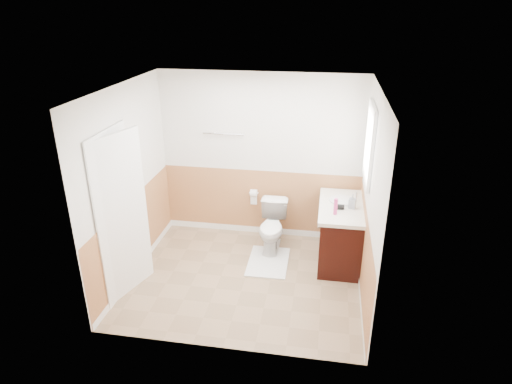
% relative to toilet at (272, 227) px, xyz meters
% --- Properties ---
extents(floor, '(3.00, 3.00, 0.00)m').
position_rel_toilet_xyz_m(floor, '(-0.24, -0.82, -0.35)').
color(floor, '#8C7051').
rests_on(floor, ground).
extents(ceiling, '(3.00, 3.00, 0.00)m').
position_rel_toilet_xyz_m(ceiling, '(-0.24, -0.82, 2.15)').
color(ceiling, white).
rests_on(ceiling, floor).
extents(wall_back, '(3.00, 0.00, 3.00)m').
position_rel_toilet_xyz_m(wall_back, '(-0.24, 0.48, 0.90)').
color(wall_back, silver).
rests_on(wall_back, floor).
extents(wall_front, '(3.00, 0.00, 3.00)m').
position_rel_toilet_xyz_m(wall_front, '(-0.24, -2.12, 0.90)').
color(wall_front, silver).
rests_on(wall_front, floor).
extents(wall_left, '(0.00, 3.00, 3.00)m').
position_rel_toilet_xyz_m(wall_left, '(-1.74, -0.82, 0.90)').
color(wall_left, silver).
rests_on(wall_left, floor).
extents(wall_right, '(0.00, 3.00, 3.00)m').
position_rel_toilet_xyz_m(wall_right, '(1.26, -0.82, 0.90)').
color(wall_right, silver).
rests_on(wall_right, floor).
extents(wainscot_back, '(3.00, 0.00, 3.00)m').
position_rel_toilet_xyz_m(wainscot_back, '(-0.24, 0.47, 0.15)').
color(wainscot_back, '#C17D4D').
rests_on(wainscot_back, floor).
extents(wainscot_front, '(3.00, 0.00, 3.00)m').
position_rel_toilet_xyz_m(wainscot_front, '(-0.24, -2.11, 0.15)').
color(wainscot_front, '#C17D4D').
rests_on(wainscot_front, floor).
extents(wainscot_left, '(0.00, 2.60, 2.60)m').
position_rel_toilet_xyz_m(wainscot_left, '(-1.73, -0.82, 0.15)').
color(wainscot_left, '#C17D4D').
rests_on(wainscot_left, floor).
extents(wainscot_right, '(0.00, 2.60, 2.60)m').
position_rel_toilet_xyz_m(wainscot_right, '(1.24, -0.82, 0.15)').
color(wainscot_right, '#C17D4D').
rests_on(wainscot_right, floor).
extents(toilet, '(0.41, 0.70, 0.71)m').
position_rel_toilet_xyz_m(toilet, '(0.00, 0.00, 0.00)').
color(toilet, white).
rests_on(toilet, floor).
extents(bath_mat, '(0.56, 0.81, 0.02)m').
position_rel_toilet_xyz_m(bath_mat, '(0.00, -0.39, -0.34)').
color(bath_mat, white).
rests_on(bath_mat, floor).
extents(vanity_cabinet, '(0.55, 1.10, 0.80)m').
position_rel_toilet_xyz_m(vanity_cabinet, '(0.97, -0.15, 0.05)').
color(vanity_cabinet, black).
rests_on(vanity_cabinet, floor).
extents(vanity_knob_left, '(0.03, 0.03, 0.03)m').
position_rel_toilet_xyz_m(vanity_knob_left, '(0.67, -0.25, 0.20)').
color(vanity_knob_left, silver).
rests_on(vanity_knob_left, vanity_cabinet).
extents(vanity_knob_right, '(0.03, 0.03, 0.03)m').
position_rel_toilet_xyz_m(vanity_knob_right, '(0.67, -0.05, 0.20)').
color(vanity_knob_right, silver).
rests_on(vanity_knob_right, vanity_cabinet).
extents(countertop, '(0.60, 1.15, 0.05)m').
position_rel_toilet_xyz_m(countertop, '(0.96, -0.15, 0.47)').
color(countertop, silver).
rests_on(countertop, vanity_cabinet).
extents(sink_basin, '(0.36, 0.36, 0.02)m').
position_rel_toilet_xyz_m(sink_basin, '(0.97, 0.00, 0.51)').
color(sink_basin, silver).
rests_on(sink_basin, countertop).
extents(faucet, '(0.02, 0.02, 0.14)m').
position_rel_toilet_xyz_m(faucet, '(1.15, 0.00, 0.57)').
color(faucet, '#B3B4BA').
rests_on(faucet, countertop).
extents(lotion_bottle, '(0.05, 0.05, 0.22)m').
position_rel_toilet_xyz_m(lotion_bottle, '(0.87, -0.43, 0.61)').
color(lotion_bottle, '#CE357F').
rests_on(lotion_bottle, countertop).
extents(soap_dispenser, '(0.11, 0.11, 0.20)m').
position_rel_toilet_xyz_m(soap_dispenser, '(1.09, -0.21, 0.59)').
color(soap_dispenser, gray).
rests_on(soap_dispenser, countertop).
extents(hair_dryer_body, '(0.14, 0.07, 0.07)m').
position_rel_toilet_xyz_m(hair_dryer_body, '(0.92, -0.27, 0.53)').
color(hair_dryer_body, black).
rests_on(hair_dryer_body, countertop).
extents(hair_dryer_handle, '(0.03, 0.03, 0.07)m').
position_rel_toilet_xyz_m(hair_dryer_handle, '(0.89, -0.28, 0.50)').
color(hair_dryer_handle, black).
rests_on(hair_dryer_handle, countertop).
extents(mirror_panel, '(0.02, 0.35, 0.90)m').
position_rel_toilet_xyz_m(mirror_panel, '(1.23, 0.28, 1.20)').
color(mirror_panel, silver).
rests_on(mirror_panel, wall_right).
extents(window_frame, '(0.04, 0.80, 1.00)m').
position_rel_toilet_xyz_m(window_frame, '(1.23, -0.23, 1.40)').
color(window_frame, white).
rests_on(window_frame, wall_right).
extents(window_glass, '(0.01, 0.70, 0.90)m').
position_rel_toilet_xyz_m(window_glass, '(1.24, -0.23, 1.40)').
color(window_glass, white).
rests_on(window_glass, wall_right).
extents(door, '(0.29, 0.78, 2.04)m').
position_rel_toilet_xyz_m(door, '(-1.64, -1.27, 0.67)').
color(door, white).
rests_on(door, wall_left).
extents(door_frame, '(0.02, 0.92, 2.10)m').
position_rel_toilet_xyz_m(door_frame, '(-1.72, -1.27, 0.68)').
color(door_frame, white).
rests_on(door_frame, wall_left).
extents(door_knob, '(0.06, 0.06, 0.06)m').
position_rel_toilet_xyz_m(door_knob, '(-1.58, -0.94, 0.60)').
color(door_knob, silver).
rests_on(door_knob, door).
extents(towel_bar, '(0.62, 0.02, 0.02)m').
position_rel_toilet_xyz_m(towel_bar, '(-0.79, 0.43, 1.25)').
color(towel_bar, silver).
rests_on(towel_bar, wall_back).
extents(tp_holder_bar, '(0.14, 0.02, 0.02)m').
position_rel_toilet_xyz_m(tp_holder_bar, '(-0.34, 0.41, 0.35)').
color(tp_holder_bar, silver).
rests_on(tp_holder_bar, wall_back).
extents(tp_roll, '(0.10, 0.11, 0.11)m').
position_rel_toilet_xyz_m(tp_roll, '(-0.34, 0.41, 0.35)').
color(tp_roll, white).
rests_on(tp_roll, tp_holder_bar).
extents(tp_sheet, '(0.10, 0.01, 0.16)m').
position_rel_toilet_xyz_m(tp_sheet, '(-0.34, 0.41, 0.24)').
color(tp_sheet, white).
rests_on(tp_sheet, tp_roll).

